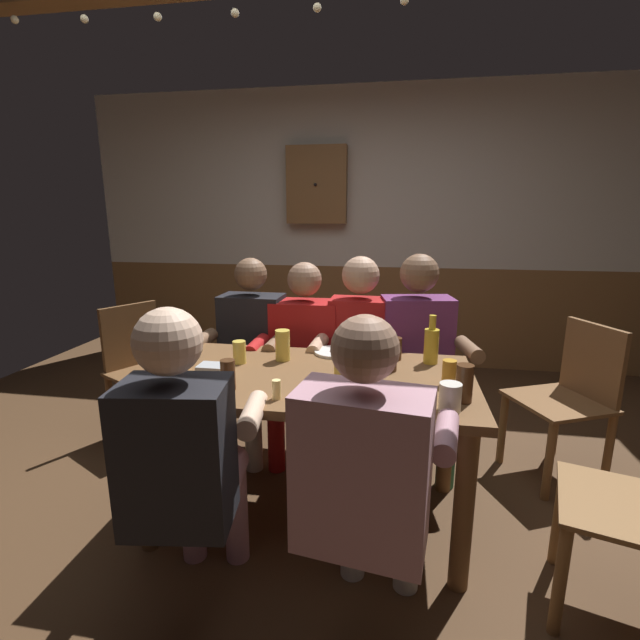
{
  "coord_description": "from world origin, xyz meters",
  "views": [
    {
      "loc": [
        0.38,
        -2.1,
        1.47
      ],
      "look_at": [
        0.0,
        0.13,
        0.94
      ],
      "focal_mm": 25.51,
      "sensor_mm": 36.0,
      "label": 1
    }
  ],
  "objects_px": {
    "table_candle": "(276,389)",
    "pint_glass_5": "(342,374)",
    "pint_glass_6": "(239,352)",
    "pint_glass_8": "(464,383)",
    "person_0": "(249,346)",
    "pint_glass_7": "(395,349)",
    "person_2": "(358,350)",
    "plate_0": "(334,352)",
    "chair_empty_far_end": "(143,366)",
    "person_4": "(186,455)",
    "wall_dart_cabinet": "(317,185)",
    "bottle_0": "(182,346)",
    "person_5": "(367,473)",
    "pint_glass_1": "(390,356)",
    "person_1": "(303,350)",
    "condiment_caddy": "(214,370)",
    "pint_glass_3": "(228,375)",
    "pint_glass_4": "(283,345)",
    "pint_glass_2": "(450,397)",
    "pint_glass_0": "(449,373)",
    "chair_empty_near_left": "(570,396)",
    "person_3": "(418,351)",
    "bottle_1": "(431,344)",
    "dining_table": "(310,398)"
  },
  "relations": [
    {
      "from": "pint_glass_4",
      "to": "bottle_0",
      "type": "bearing_deg",
      "value": -154.23
    },
    {
      "from": "pint_glass_2",
      "to": "pint_glass_3",
      "type": "relative_size",
      "value": 0.84
    },
    {
      "from": "dining_table",
      "to": "chair_empty_near_left",
      "type": "relative_size",
      "value": 1.71
    },
    {
      "from": "pint_glass_3",
      "to": "pint_glass_4",
      "type": "distance_m",
      "value": 0.44
    },
    {
      "from": "pint_glass_3",
      "to": "pint_glass_6",
      "type": "relative_size",
      "value": 1.14
    },
    {
      "from": "bottle_0",
      "to": "wall_dart_cabinet",
      "type": "xyz_separation_m",
      "value": [
        0.22,
        2.41,
        0.87
      ]
    },
    {
      "from": "bottle_0",
      "to": "pint_glass_6",
      "type": "bearing_deg",
      "value": 28.43
    },
    {
      "from": "person_2",
      "to": "pint_glass_6",
      "type": "bearing_deg",
      "value": 45.83
    },
    {
      "from": "pint_glass_8",
      "to": "pint_glass_4",
      "type": "bearing_deg",
      "value": 155.23
    },
    {
      "from": "chair_empty_far_end",
      "to": "person_4",
      "type": "bearing_deg",
      "value": 64.19
    },
    {
      "from": "person_5",
      "to": "pint_glass_4",
      "type": "relative_size",
      "value": 7.63
    },
    {
      "from": "person_5",
      "to": "bottle_0",
      "type": "xyz_separation_m",
      "value": [
        -0.92,
        0.61,
        0.2
      ]
    },
    {
      "from": "chair_empty_far_end",
      "to": "pint_glass_7",
      "type": "xyz_separation_m",
      "value": [
        1.65,
        -0.38,
        0.32
      ]
    },
    {
      "from": "person_3",
      "to": "bottle_0",
      "type": "bearing_deg",
      "value": 20.25
    },
    {
      "from": "person_2",
      "to": "chair_empty_near_left",
      "type": "xyz_separation_m",
      "value": [
        1.19,
        -0.01,
        -0.2
      ]
    },
    {
      "from": "pint_glass_3",
      "to": "pint_glass_5",
      "type": "relative_size",
      "value": 1.06
    },
    {
      "from": "person_2",
      "to": "pint_glass_7",
      "type": "height_order",
      "value": "person_2"
    },
    {
      "from": "bottle_0",
      "to": "pint_glass_8",
      "type": "distance_m",
      "value": 1.28
    },
    {
      "from": "pint_glass_6",
      "to": "wall_dart_cabinet",
      "type": "relative_size",
      "value": 0.16
    },
    {
      "from": "condiment_caddy",
      "to": "chair_empty_far_end",
      "type": "bearing_deg",
      "value": 137.59
    },
    {
      "from": "person_4",
      "to": "table_candle",
      "type": "height_order",
      "value": "person_4"
    },
    {
      "from": "person_0",
      "to": "pint_glass_1",
      "type": "height_order",
      "value": "person_0"
    },
    {
      "from": "dining_table",
      "to": "pint_glass_3",
      "type": "relative_size",
      "value": 11.56
    },
    {
      "from": "chair_empty_far_end",
      "to": "table_candle",
      "type": "bearing_deg",
      "value": 78.77
    },
    {
      "from": "pint_glass_1",
      "to": "pint_glass_7",
      "type": "height_order",
      "value": "pint_glass_1"
    },
    {
      "from": "chair_empty_near_left",
      "to": "pint_glass_1",
      "type": "height_order",
      "value": "pint_glass_1"
    },
    {
      "from": "dining_table",
      "to": "pint_glass_2",
      "type": "relative_size",
      "value": 13.73
    },
    {
      "from": "table_candle",
      "to": "condiment_caddy",
      "type": "bearing_deg",
      "value": 148.59
    },
    {
      "from": "plate_0",
      "to": "bottle_1",
      "type": "distance_m",
      "value": 0.51
    },
    {
      "from": "person_5",
      "to": "chair_empty_far_end",
      "type": "xyz_separation_m",
      "value": [
        -1.58,
        1.32,
        -0.18
      ]
    },
    {
      "from": "person_0",
      "to": "pint_glass_7",
      "type": "xyz_separation_m",
      "value": [
        0.89,
        -0.35,
        0.14
      ]
    },
    {
      "from": "chair_empty_near_left",
      "to": "pint_glass_3",
      "type": "relative_size",
      "value": 6.77
    },
    {
      "from": "chair_empty_far_end",
      "to": "pint_glass_1",
      "type": "height_order",
      "value": "pint_glass_1"
    },
    {
      "from": "condiment_caddy",
      "to": "pint_glass_4",
      "type": "xyz_separation_m",
      "value": [
        0.26,
        0.27,
        0.05
      ]
    },
    {
      "from": "pint_glass_5",
      "to": "person_1",
      "type": "bearing_deg",
      "value": 113.15
    },
    {
      "from": "chair_empty_near_left",
      "to": "table_candle",
      "type": "bearing_deg",
      "value": 98.03
    },
    {
      "from": "wall_dart_cabinet",
      "to": "pint_glass_0",
      "type": "bearing_deg",
      "value": -67.21
    },
    {
      "from": "pint_glass_2",
      "to": "pint_glass_3",
      "type": "bearing_deg",
      "value": 175.93
    },
    {
      "from": "pint_glass_0",
      "to": "wall_dart_cabinet",
      "type": "height_order",
      "value": "wall_dart_cabinet"
    },
    {
      "from": "person_5",
      "to": "pint_glass_1",
      "type": "xyz_separation_m",
      "value": [
        0.05,
        0.76,
        0.16
      ]
    },
    {
      "from": "person_3",
      "to": "plate_0",
      "type": "height_order",
      "value": "person_3"
    },
    {
      "from": "table_candle",
      "to": "pint_glass_5",
      "type": "height_order",
      "value": "pint_glass_5"
    },
    {
      "from": "pint_glass_6",
      "to": "pint_glass_8",
      "type": "relative_size",
      "value": 0.74
    },
    {
      "from": "pint_glass_1",
      "to": "table_candle",
      "type": "bearing_deg",
      "value": -136.41
    },
    {
      "from": "person_4",
      "to": "wall_dart_cabinet",
      "type": "bearing_deg",
      "value": 83.49
    },
    {
      "from": "chair_empty_far_end",
      "to": "person_5",
      "type": "bearing_deg",
      "value": 78.31
    },
    {
      "from": "person_2",
      "to": "pint_glass_1",
      "type": "xyz_separation_m",
      "value": [
        0.19,
        -0.51,
        0.14
      ]
    },
    {
      "from": "pint_glass_4",
      "to": "person_2",
      "type": "bearing_deg",
      "value": 52.54
    },
    {
      "from": "person_2",
      "to": "plate_0",
      "type": "distance_m",
      "value": 0.32
    },
    {
      "from": "bottle_0",
      "to": "person_5",
      "type": "bearing_deg",
      "value": -33.6
    }
  ]
}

